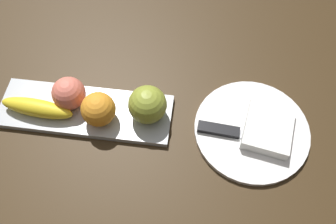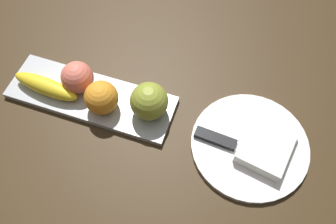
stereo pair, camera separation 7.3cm
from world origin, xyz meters
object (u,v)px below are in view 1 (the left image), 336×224
Objects in this scene: dinner_plate at (251,130)px; knife at (226,131)px; apple at (147,105)px; fruit_tray at (87,111)px; orange_near_apple at (98,109)px; folded_napkin at (268,127)px; banana at (37,108)px; peach at (69,93)px.

knife is at bearing -165.06° from dinner_plate.
apple is at bearing 176.92° from knife.
fruit_tray is 0.31m from knife.
folded_napkin is at bearing 2.55° from orange_near_apple.
folded_napkin is at bearing 13.83° from knife.
dinner_plate is 0.04m from folded_napkin.
banana is 0.14m from orange_near_apple.
orange_near_apple is at bearing -177.21° from dinner_plate.
orange_near_apple is 0.36m from folded_napkin.
knife reaches higher than fruit_tray.
folded_napkin is at bearing 0.00° from fruit_tray.
apple is 0.46× the size of knife.
banana is at bearing -168.70° from fruit_tray.
orange_near_apple reaches higher than knife.
dinner_plate is 2.10× the size of folded_napkin.
apple is 1.14× the size of peach.
apple is 0.26m from folded_napkin.
fruit_tray is 5.21× the size of orange_near_apple.
folded_napkin is at bearing 0.00° from dinner_plate.
knife is at bearing -170.19° from folded_napkin.
orange_near_apple is 0.33m from dinner_plate.
orange_near_apple is at bearing 6.28° from banana.
fruit_tray is 0.40m from folded_napkin.
knife is (-0.09, -0.02, -0.01)m from folded_napkin.
apple is 1.12× the size of orange_near_apple.
fruit_tray is at bearing 157.00° from orange_near_apple.
fruit_tray is 2.37× the size of banana.
peach reaches higher than banana.
dinner_plate is (0.47, 0.02, -0.03)m from banana.
banana is (-0.10, -0.02, 0.03)m from fruit_tray.
folded_napkin is at bearing 6.94° from banana.
apple is 0.70× the size of folded_napkin.
fruit_tray is 2.13× the size of knife.
dinner_plate is (0.33, 0.02, -0.05)m from orange_near_apple.
knife is at bearing 0.16° from orange_near_apple.
peach reaches higher than dinner_plate.
orange_near_apple reaches higher than folded_napkin.
banana is at bearing -151.43° from peach.
knife reaches higher than dinner_plate.
apple is 0.51× the size of banana.
fruit_tray is at bearing -177.58° from apple.
apple reaches higher than fruit_tray.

